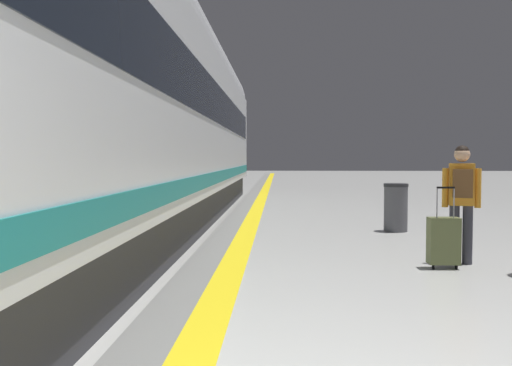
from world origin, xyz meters
name	(u,v)px	position (x,y,z in m)	size (l,w,h in m)	color
safety_line_strip	(248,230)	(-0.95, 10.00, 0.00)	(0.36, 80.00, 0.01)	yellow
tactile_edge_band	(231,230)	(-1.28, 10.00, 0.00)	(0.62, 80.00, 0.01)	slate
high_speed_train	(107,88)	(-3.06, 7.98, 2.50)	(2.94, 27.87, 4.97)	#38383D
passenger_near	(462,194)	(2.05, 6.59, 0.93)	(0.48, 0.35, 1.56)	#383842
suitcase_near	(443,241)	(1.73, 6.28, 0.35)	(0.38, 0.24, 1.04)	#596038
waste_bin	(396,207)	(1.87, 9.90, 0.46)	(0.46, 0.46, 0.91)	#4C4C51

